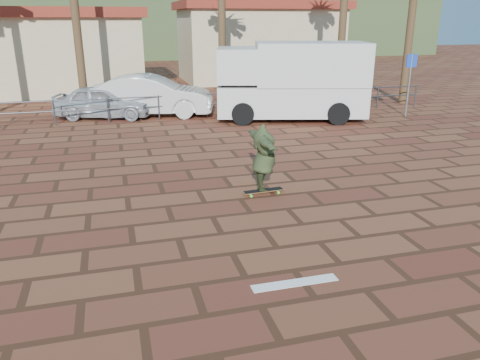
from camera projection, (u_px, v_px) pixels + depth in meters
name	position (u px, v px, depth m)	size (l,w,h in m)	color
ground	(232.00, 254.00, 8.22)	(120.00, 120.00, 0.00)	brown
paint_stripe	(295.00, 283.00, 7.30)	(1.40, 0.22, 0.01)	white
guardrail	(159.00, 103.00, 18.94)	(24.06, 0.06, 1.00)	#47494F
building_west	(30.00, 50.00, 26.04)	(12.60, 7.60, 4.50)	beige
building_east	(258.00, 41.00, 31.28)	(10.60, 6.60, 5.00)	beige
hill_front	(122.00, 28.00, 52.84)	(70.00, 18.00, 6.00)	#384C28
longboard	(263.00, 191.00, 10.99)	(1.01, 0.30, 0.10)	olive
skateboarder	(264.00, 158.00, 10.73)	(1.94, 0.53, 1.58)	#303B20
campervan	(292.00, 79.00, 18.83)	(6.33, 3.87, 3.06)	silver
car_silver	(103.00, 102.00, 19.31)	(1.60, 3.99, 1.36)	#AAADB1
car_white	(151.00, 96.00, 19.75)	(1.80, 5.17, 1.70)	silver
street_sign	(410.00, 73.00, 19.30)	(0.52, 0.10, 2.55)	gray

